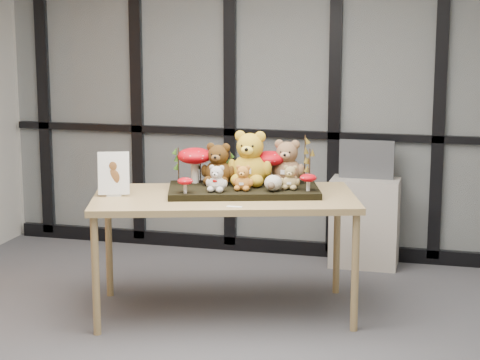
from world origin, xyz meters
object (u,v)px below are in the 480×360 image
(mushroom_back_right, at_px, (270,165))
(display_table, at_px, (225,205))
(bear_brown_medium, at_px, (218,162))
(sign_holder, at_px, (114,175))
(bear_tan_back, at_px, (287,159))
(cabinet, at_px, (365,223))
(monitor, at_px, (367,159))
(bear_white_bow, at_px, (217,177))
(mushroom_front_left, at_px, (185,185))
(bear_pooh_yellow, at_px, (250,155))
(mushroom_front_right, at_px, (308,182))
(bear_small_yellow, at_px, (243,176))
(mushroom_back_left, at_px, (195,164))
(diorama_tray, at_px, (244,190))
(plush_cream_hedgehog, at_px, (273,182))
(bear_beige_small, at_px, (290,176))

(mushroom_back_right, bearing_deg, display_table, -130.31)
(bear_brown_medium, bearing_deg, sign_holder, -167.61)
(bear_tan_back, height_order, cabinet, bear_tan_back)
(bear_brown_medium, distance_m, monitor, 1.54)
(bear_tan_back, relative_size, bear_white_bow, 1.71)
(mushroom_front_left, height_order, sign_holder, sign_holder)
(bear_pooh_yellow, relative_size, mushroom_front_right, 3.27)
(cabinet, bearing_deg, bear_small_yellow, -116.08)
(bear_tan_back, bearing_deg, display_table, -156.06)
(bear_small_yellow, distance_m, sign_holder, 0.88)
(bear_brown_medium, relative_size, mushroom_back_left, 1.17)
(bear_white_bow, bearing_deg, mushroom_front_right, -0.57)
(cabinet, bearing_deg, bear_brown_medium, -126.25)
(display_table, relative_size, mushroom_front_right, 15.45)
(display_table, xyz_separation_m, bear_small_yellow, (0.13, -0.00, 0.20))
(display_table, distance_m, monitor, 1.62)
(bear_brown_medium, height_order, mushroom_back_left, bear_brown_medium)
(bear_brown_medium, xyz_separation_m, mushroom_front_left, (-0.13, -0.35, -0.10))
(diorama_tray, height_order, bear_white_bow, bear_white_bow)
(bear_brown_medium, xyz_separation_m, bear_white_bow, (0.06, -0.25, -0.06))
(bear_pooh_yellow, distance_m, cabinet, 1.54)
(mushroom_front_right, distance_m, cabinet, 1.44)
(plush_cream_hedgehog, xyz_separation_m, sign_holder, (-1.06, -0.22, 0.04))
(display_table, distance_m, sign_holder, 0.78)
(display_table, xyz_separation_m, bear_beige_small, (0.43, 0.11, 0.20))
(bear_white_bow, distance_m, cabinet, 1.80)
(plush_cream_hedgehog, height_order, mushroom_back_left, mushroom_back_left)
(mushroom_back_left, bearing_deg, bear_small_yellow, -22.72)
(display_table, xyz_separation_m, cabinet, (0.81, 1.38, -0.40))
(bear_brown_medium, bearing_deg, display_table, -78.12)
(bear_beige_small, xyz_separation_m, plush_cream_hedgehog, (-0.10, -0.09, -0.03))
(bear_tan_back, height_order, bear_white_bow, bear_tan_back)
(mushroom_front_right, distance_m, sign_holder, 1.32)
(bear_small_yellow, bearing_deg, bear_beige_small, 3.43)
(diorama_tray, height_order, bear_pooh_yellow, bear_pooh_yellow)
(bear_small_yellow, relative_size, bear_white_bow, 0.96)
(bear_small_yellow, distance_m, mushroom_front_right, 0.44)
(diorama_tray, xyz_separation_m, monitor, (0.70, 1.30, 0.03))
(mushroom_back_right, height_order, cabinet, mushroom_back_right)
(plush_cream_hedgehog, bearing_deg, bear_white_bow, -179.81)
(mushroom_front_right, bearing_deg, bear_brown_medium, 173.68)
(diorama_tray, xyz_separation_m, bear_tan_back, (0.26, 0.22, 0.19))
(display_table, height_order, bear_tan_back, bear_tan_back)
(diorama_tray, distance_m, bear_pooh_yellow, 0.25)
(mushroom_back_left, bearing_deg, plush_cream_hedgehog, -13.10)
(plush_cream_hedgehog, bearing_deg, mushroom_back_right, 90.85)
(bear_beige_small, bearing_deg, sign_holder, 178.07)
(mushroom_front_right, height_order, cabinet, mushroom_front_right)
(display_table, relative_size, mushroom_front_left, 17.02)
(bear_brown_medium, relative_size, plush_cream_hedgehog, 2.68)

